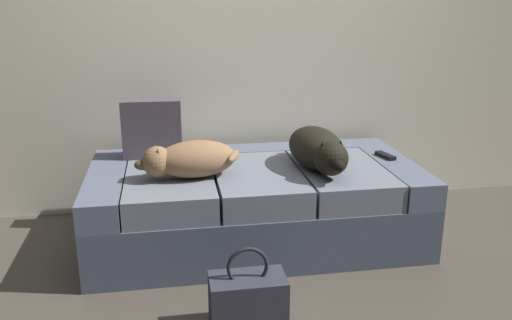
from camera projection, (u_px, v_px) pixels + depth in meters
couch at (255, 203)px, 3.08m from camera, size 1.82×0.95×0.44m
dog_tan at (189, 159)px, 2.80m from camera, size 0.57×0.30×0.19m
dog_dark at (318, 149)px, 2.93m from camera, size 0.31×0.65×0.22m
tv_remote at (385, 156)px, 3.17m from camera, size 0.08×0.16×0.02m
throw_pillow at (152, 129)px, 3.13m from camera, size 0.34×0.13×0.34m
handbag at (248, 302)px, 2.26m from camera, size 0.32×0.18×0.38m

